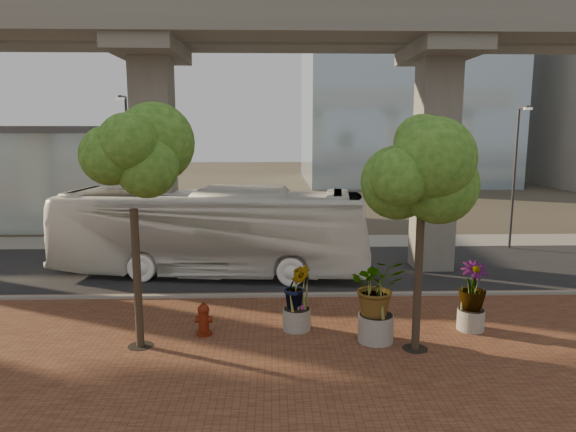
{
  "coord_description": "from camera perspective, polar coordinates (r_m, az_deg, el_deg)",
  "views": [
    {
      "loc": [
        -1.0,
        -20.01,
        6.05
      ],
      "look_at": [
        -0.39,
        0.5,
        2.62
      ],
      "focal_mm": 32.0,
      "sensor_mm": 36.0,
      "label": 1
    }
  ],
  "objects": [
    {
      "name": "ground",
      "position": [
        20.93,
        1.12,
        -7.33
      ],
      "size": [
        160.0,
        160.0,
        0.0
      ],
      "primitive_type": "plane",
      "color": "#3E392D",
      "rests_on": "ground"
    },
    {
      "name": "brick_plaza",
      "position": [
        13.47,
        2.86,
        -17.08
      ],
      "size": [
        70.0,
        13.0,
        0.06
      ],
      "primitive_type": "cube",
      "color": "brown",
      "rests_on": "ground"
    },
    {
      "name": "asphalt_road",
      "position": [
        22.84,
        0.87,
        -5.83
      ],
      "size": [
        90.0,
        8.0,
        0.04
      ],
      "primitive_type": "cube",
      "color": "black",
      "rests_on": "ground"
    },
    {
      "name": "curb_strip",
      "position": [
        19.0,
        1.42,
        -8.84
      ],
      "size": [
        70.0,
        0.25,
        0.16
      ],
      "primitive_type": "cube",
      "color": "gray",
      "rests_on": "ground"
    },
    {
      "name": "far_sidewalk",
      "position": [
        28.18,
        0.37,
        -2.86
      ],
      "size": [
        90.0,
        3.0,
        0.06
      ],
      "primitive_type": "cube",
      "color": "gray",
      "rests_on": "ground"
    },
    {
      "name": "transit_viaduct",
      "position": [
        22.06,
        0.92,
        12.69
      ],
      "size": [
        72.0,
        5.6,
        12.4
      ],
      "color": "gray",
      "rests_on": "ground"
    },
    {
      "name": "transit_bus",
      "position": [
        21.74,
        -8.5,
        -1.79
      ],
      "size": [
        13.48,
        4.73,
        3.68
      ],
      "primitive_type": "imported",
      "rotation": [
        0.0,
        0.0,
        1.44
      ],
      "color": "white",
      "rests_on": "ground"
    },
    {
      "name": "fire_hydrant",
      "position": [
        15.65,
        -9.35,
        -11.25
      ],
      "size": [
        0.5,
        0.45,
        1.01
      ],
      "color": "#651B0B",
      "rests_on": "ground"
    },
    {
      "name": "planter_front",
      "position": [
        14.91,
        9.83,
        -8.18
      ],
      "size": [
        2.25,
        2.25,
        2.47
      ],
      "color": "#ADAB9C",
      "rests_on": "ground"
    },
    {
      "name": "planter_right",
      "position": [
        16.55,
        19.82,
        -7.64
      ],
      "size": [
        1.98,
        1.98,
        2.11
      ],
      "color": "#A8A397",
      "rests_on": "ground"
    },
    {
      "name": "planter_left",
      "position": [
        15.6,
        0.98,
        -8.19
      ],
      "size": [
        1.88,
        1.88,
        2.07
      ],
      "color": "gray",
      "rests_on": "ground"
    },
    {
      "name": "street_tree_near_west",
      "position": [
        14.29,
        -16.97,
        4.82
      ],
      "size": [
        3.54,
        3.54,
        6.57
      ],
      "color": "#4B3D2B",
      "rests_on": "ground"
    },
    {
      "name": "street_tree_near_east",
      "position": [
        13.94,
        14.76,
        5.27
      ],
      "size": [
        3.44,
        3.44,
        6.64
      ],
      "color": "#4B3D2B",
      "rests_on": "ground"
    },
    {
      "name": "streetlamp_west",
      "position": [
        26.58,
        -17.34,
        5.63
      ],
      "size": [
        0.38,
        1.11,
        7.64
      ],
      "color": "#29292E",
      "rests_on": "ground"
    },
    {
      "name": "streetlamp_east",
      "position": [
        28.34,
        23.99,
        4.94
      ],
      "size": [
        0.36,
        1.04,
        7.2
      ],
      "color": "#323137",
      "rests_on": "ground"
    }
  ]
}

